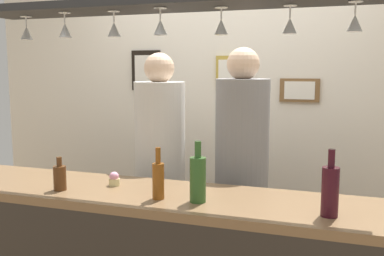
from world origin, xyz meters
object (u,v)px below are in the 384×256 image
at_px(bottle_wine_dark_red, 330,190).
at_px(picture_frame_caricature, 146,71).
at_px(person_right_grey_shirt, 242,157).
at_px(bottle_beer_amber_tall, 158,179).
at_px(bottle_beer_brown_stubby, 60,177).
at_px(picture_frame_lower_pair, 300,90).
at_px(bottle_champagne_green, 198,178).
at_px(picture_frame_crest, 227,72).
at_px(person_left_white_patterned_shirt, 160,154).
at_px(cupcake, 114,179).

height_order(bottle_wine_dark_red, picture_frame_caricature, picture_frame_caricature).
bearing_deg(picture_frame_caricature, person_right_grey_shirt, -37.06).
bearing_deg(bottle_wine_dark_red, bottle_beer_amber_tall, -179.93).
relative_size(person_right_grey_shirt, bottle_beer_brown_stubby, 9.65).
bearing_deg(picture_frame_lower_pair, bottle_wine_dark_red, -79.71).
distance_m(bottle_champagne_green, picture_frame_crest, 1.59).
distance_m(person_left_white_patterned_shirt, cupcake, 0.59).
bearing_deg(person_right_grey_shirt, bottle_beer_brown_stubby, -137.05).
distance_m(bottle_beer_brown_stubby, picture_frame_caricature, 1.63).
distance_m(picture_frame_crest, picture_frame_caricature, 0.71).
xyz_separation_m(bottle_champagne_green, bottle_beer_brown_stubby, (-0.76, -0.04, -0.05)).
bearing_deg(picture_frame_caricature, cupcake, -72.87).
bearing_deg(person_right_grey_shirt, bottle_wine_dark_red, -53.31).
relative_size(person_left_white_patterned_shirt, picture_frame_crest, 6.58).
distance_m(person_left_white_patterned_shirt, bottle_champagne_green, 0.89).
xyz_separation_m(person_right_grey_shirt, picture_frame_caricature, (-1.01, 0.76, 0.54)).
distance_m(bottle_beer_amber_tall, picture_frame_lower_pair, 1.64).
distance_m(bottle_champagne_green, bottle_beer_amber_tall, 0.20).
xyz_separation_m(cupcake, picture_frame_crest, (0.30, 1.35, 0.58)).
height_order(bottle_wine_dark_red, bottle_beer_amber_tall, bottle_wine_dark_red).
xyz_separation_m(person_left_white_patterned_shirt, person_right_grey_shirt, (0.56, 0.00, 0.02)).
distance_m(person_right_grey_shirt, cupcake, 0.84).
xyz_separation_m(picture_frame_crest, picture_frame_caricature, (-0.71, 0.00, 0.01)).
height_order(person_right_grey_shirt, bottle_beer_brown_stubby, person_right_grey_shirt).
bearing_deg(picture_frame_caricature, bottle_champagne_green, -57.50).
distance_m(person_left_white_patterned_shirt, picture_frame_lower_pair, 1.21).
xyz_separation_m(person_right_grey_shirt, picture_frame_crest, (-0.29, 0.76, 0.53)).
relative_size(bottle_wine_dark_red, bottle_champagne_green, 1.00).
distance_m(bottle_wine_dark_red, picture_frame_lower_pair, 1.57).
relative_size(person_right_grey_shirt, bottle_wine_dark_red, 5.79).
height_order(cupcake, picture_frame_lower_pair, picture_frame_lower_pair).
xyz_separation_m(bottle_beer_brown_stubby, bottle_beer_amber_tall, (0.56, 0.02, 0.03)).
relative_size(bottle_beer_amber_tall, picture_frame_caricature, 0.76).
bearing_deg(bottle_champagne_green, picture_frame_crest, 98.97).
distance_m(person_right_grey_shirt, bottle_beer_brown_stubby, 1.12).
distance_m(person_right_grey_shirt, bottle_champagne_green, 0.73).
relative_size(picture_frame_lower_pair, picture_frame_caricature, 0.88).
distance_m(cupcake, picture_frame_crest, 1.50).
relative_size(bottle_wine_dark_red, bottle_beer_brown_stubby, 1.67).
distance_m(bottle_beer_amber_tall, cupcake, 0.37).
relative_size(person_right_grey_shirt, bottle_champagne_green, 5.79).
xyz_separation_m(bottle_beer_brown_stubby, cupcake, (0.23, 0.17, -0.03)).
relative_size(person_left_white_patterned_shirt, picture_frame_caricature, 5.03).
xyz_separation_m(picture_frame_crest, picture_frame_lower_pair, (0.57, 0.00, -0.14)).
relative_size(person_left_white_patterned_shirt, cupcake, 21.92).
bearing_deg(cupcake, picture_frame_caricature, 107.13).
bearing_deg(picture_frame_lower_pair, picture_frame_caricature, 180.00).
bearing_deg(person_left_white_patterned_shirt, person_right_grey_shirt, 0.00).
bearing_deg(bottle_beer_brown_stubby, bottle_beer_amber_tall, 2.19).
distance_m(person_left_white_patterned_shirt, bottle_beer_amber_tall, 0.80).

